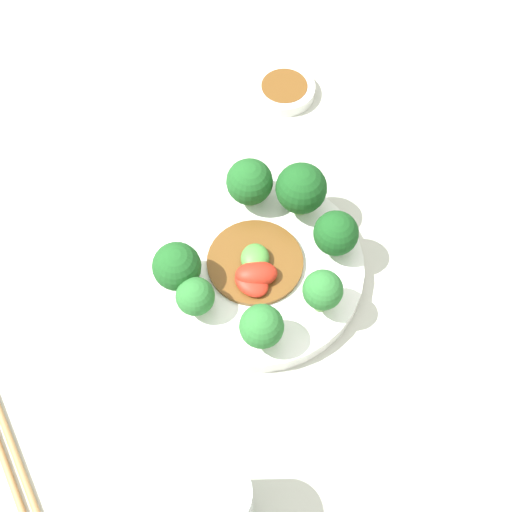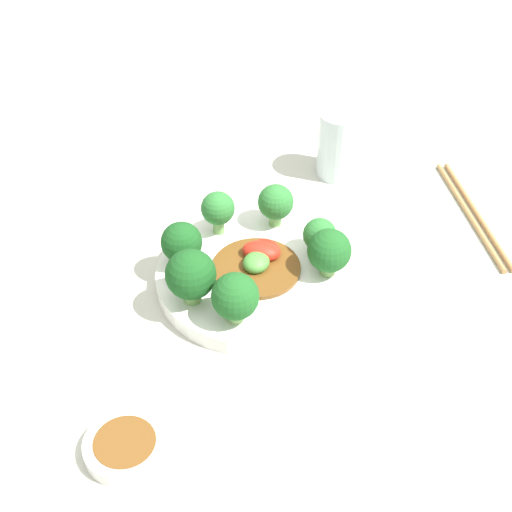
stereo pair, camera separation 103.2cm
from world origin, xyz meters
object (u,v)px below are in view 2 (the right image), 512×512
Objects in this scene: broccoli_southwest at (320,235)px; broccoli_northeast at (191,275)px; stirfry_center at (259,260)px; drinking_glass at (340,144)px; broccoli_southeast at (218,209)px; sauce_dish at (125,446)px; broccoli_west at (329,251)px; chopsticks at (473,214)px; broccoli_north at (235,297)px; broccoli_east at (182,243)px; broccoli_south at (273,202)px; plate at (256,275)px.

broccoli_northeast reaches higher than broccoli_southwest.
broccoli_northeast is at bearing 54.37° from stirfry_center.
broccoli_southwest is at bearing 93.69° from drinking_glass.
broccoli_northeast is 0.13m from broccoli_southeast.
stirfry_center is 1.32× the size of sauce_dish.
broccoli_west is 0.26m from chopsticks.
broccoli_southwest is 0.08m from stirfry_center.
broccoli_north is at bearing 50.69° from broccoli_west.
stirfry_center is at bearing -166.06° from broccoli_east.
broccoli_north is 0.58× the size of stirfry_center.
broccoli_north and broccoli_west have the same top height.
broccoli_southwest is at bearing -147.94° from stirfry_center.
broccoli_west is 0.27× the size of chopsticks.
broccoli_west reaches higher than broccoli_southwest.
broccoli_west is at bearing 139.27° from broccoli_south.
sauce_dish is (0.06, 0.27, -0.00)m from plate.
broccoli_north is 1.05× the size of broccoli_southeast.
drinking_glass is at bearing -101.78° from stirfry_center.
broccoli_southeast is at bearing -88.53° from sauce_dish.
broccoli_northeast is 0.07m from broccoli_east.
broccoli_southwest reaches higher than stirfry_center.
broccoli_south reaches higher than chopsticks.
broccoli_east is (0.09, -0.07, -0.00)m from broccoli_north.
broccoli_west is 0.12m from broccoli_south.
broccoli_north reaches higher than broccoli_southeast.
broccoli_east is at bearing 9.76° from broccoli_west.
broccoli_southwest is 0.21m from drinking_glass.
plate is at bearing 139.52° from broccoli_southeast.
broccoli_north is (0.07, 0.14, 0.01)m from broccoli_southwest.
broccoli_northeast is 0.17m from broccoli_south.
stirfry_center is 0.29m from sauce_dish.
drinking_glass is at bearing -101.82° from sauce_dish.
broccoli_northeast reaches higher than broccoli_west.
broccoli_northeast is 0.17m from broccoli_west.
broccoli_east is at bearing 62.55° from drinking_glass.
sauce_dish is at bearing 78.18° from drinking_glass.
broccoli_northeast is 1.18× the size of broccoli_east.
broccoli_southeast reaches higher than sauce_dish.
plate is 0.10m from broccoli_northeast.
drinking_glass reaches higher than plate.
chopsticks is at bearing -140.71° from plate.
drinking_glass reaches higher than broccoli_southwest.
chopsticks is at bearing -154.63° from broccoli_southeast.
broccoli_west is at bearing -174.81° from stirfry_center.
broccoli_north is at bearing 64.06° from broccoli_southwest.
broccoli_northeast reaches higher than chopsticks.
plate is 0.33m from chopsticks.
drinking_glass is at bearing -101.69° from plate.
plate is at bearing 10.20° from broccoli_west.
broccoli_west is at bearing -148.23° from broccoli_northeast.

